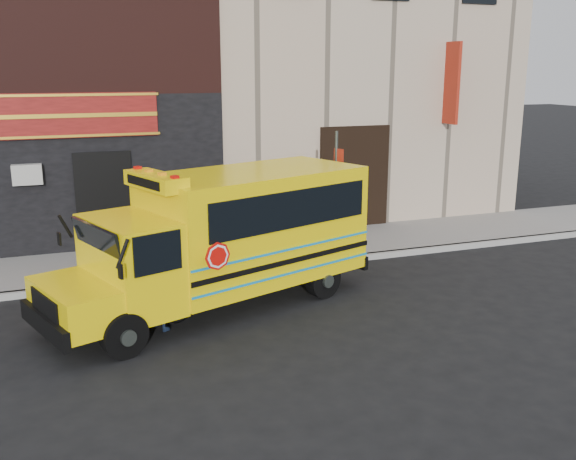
% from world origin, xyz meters
% --- Properties ---
extents(ground, '(120.00, 120.00, 0.00)m').
position_xyz_m(ground, '(0.00, 0.00, 0.00)').
color(ground, black).
rests_on(ground, ground).
extents(curb, '(40.00, 0.20, 0.15)m').
position_xyz_m(curb, '(0.00, 2.60, 0.07)').
color(curb, gray).
rests_on(curb, ground).
extents(sidewalk, '(40.00, 3.00, 0.15)m').
position_xyz_m(sidewalk, '(0.00, 4.10, 0.07)').
color(sidewalk, gray).
rests_on(sidewalk, ground).
extents(building, '(20.00, 10.70, 12.00)m').
position_xyz_m(building, '(-0.04, 10.45, 6.13)').
color(building, tan).
rests_on(building, sidewalk).
extents(school_bus, '(7.21, 4.34, 2.92)m').
position_xyz_m(school_bus, '(-1.13, 0.70, 1.51)').
color(school_bus, black).
rests_on(school_bus, ground).
extents(sign_pole, '(0.14, 0.27, 3.33)m').
position_xyz_m(sign_pole, '(2.05, 2.44, 1.83)').
color(sign_pole, '#414943').
rests_on(sign_pole, ground).
extents(bicycle, '(1.89, 1.24, 1.11)m').
position_xyz_m(bicycle, '(-2.83, -0.20, 0.55)').
color(bicycle, black).
rests_on(bicycle, ground).
extents(cyclist, '(0.66, 0.73, 1.66)m').
position_xyz_m(cyclist, '(-2.73, -0.23, 0.83)').
color(cyclist, black).
rests_on(cyclist, ground).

